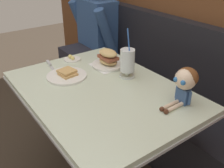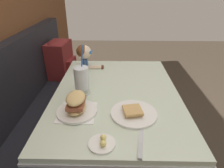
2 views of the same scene
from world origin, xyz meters
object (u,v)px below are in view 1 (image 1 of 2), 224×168
object	(u,v)px
butter_saucer	(72,59)
seated_doll	(185,81)
milkshake_glass	(127,62)
diner_patron	(94,30)
sandwich_plate	(108,59)
butter_knife	(50,65)
toast_plate	(67,75)

from	to	relation	value
butter_saucer	seated_doll	bearing A→B (deg)	13.01
milkshake_glass	butter_saucer	xyz separation A→B (m)	(-0.44, -0.15, -0.09)
butter_saucer	diner_patron	xyz separation A→B (m)	(-0.52, 0.52, -0.01)
milkshake_glass	sandwich_plate	bearing A→B (deg)	-179.71
butter_knife	butter_saucer	bearing A→B (deg)	87.80
toast_plate	butter_knife	distance (m)	0.23
seated_doll	toast_plate	bearing A→B (deg)	-150.83
butter_saucer	seated_doll	world-z (taller)	seated_doll
milkshake_glass	sandwich_plate	xyz separation A→B (m)	(-0.20, -0.00, -0.05)
sandwich_plate	butter_knife	distance (m)	0.40
seated_doll	butter_saucer	bearing A→B (deg)	-166.99
milkshake_glass	sandwich_plate	size ratio (longest dim) A/B	1.44
butter_saucer	seated_doll	distance (m)	0.88
toast_plate	sandwich_plate	xyz separation A→B (m)	(0.01, 0.31, 0.03)
toast_plate	butter_knife	size ratio (longest dim) A/B	1.06
toast_plate	butter_knife	xyz separation A→B (m)	(-0.23, -0.01, -0.01)
toast_plate	butter_saucer	xyz separation A→B (m)	(-0.22, 0.15, -0.00)
butter_knife	seated_doll	xyz separation A→B (m)	(0.85, 0.36, 0.12)
toast_plate	diner_patron	size ratio (longest dim) A/B	0.31
seated_doll	diner_patron	size ratio (longest dim) A/B	0.27
seated_doll	diner_patron	bearing A→B (deg)	166.72
butter_saucer	butter_knife	size ratio (longest dim) A/B	0.51
butter_saucer	diner_patron	world-z (taller)	diner_patron
toast_plate	butter_saucer	distance (m)	0.27
toast_plate	butter_saucer	world-z (taller)	toast_plate
milkshake_glass	seated_doll	world-z (taller)	milkshake_glass
diner_patron	butter_saucer	bearing A→B (deg)	-44.92
toast_plate	butter_knife	world-z (taller)	toast_plate
milkshake_glass	butter_knife	bearing A→B (deg)	-144.04
toast_plate	milkshake_glass	world-z (taller)	milkshake_glass
sandwich_plate	butter_knife	bearing A→B (deg)	-126.69
milkshake_glass	seated_doll	xyz separation A→B (m)	(0.41, 0.04, 0.03)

